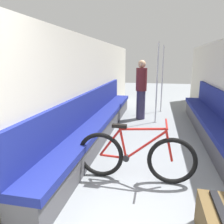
{
  "coord_description": "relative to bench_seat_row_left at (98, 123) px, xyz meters",
  "views": [
    {
      "loc": [
        0.02,
        -1.03,
        1.64
      ],
      "look_at": [
        -0.83,
        3.03,
        0.65
      ],
      "focal_mm": 35.0,
      "sensor_mm": 36.0,
      "label": 1
    }
  ],
  "objects": [
    {
      "name": "wall_left",
      "position": [
        -0.25,
        0.15,
        0.73
      ],
      "size": [
        0.1,
        10.21,
        2.1
      ],
      "primitive_type": "cube",
      "color": "beige",
      "rests_on": "ground"
    },
    {
      "name": "bench_seat_row_right",
      "position": [
        2.38,
        0.0,
        0.0
      ],
      "size": [
        0.46,
        5.76,
        1.0
      ],
      "color": "#4C4C51",
      "rests_on": "ground"
    },
    {
      "name": "bicycle",
      "position": [
        0.96,
        -1.61,
        0.03
      ],
      "size": [
        1.64,
        0.46,
        0.85
      ],
      "rotation": [
        0.0,
        0.0,
        0.15
      ],
      "color": "black",
      "rests_on": "ground"
    },
    {
      "name": "grab_pole_near",
      "position": [
        1.35,
        2.74,
        0.69
      ],
      "size": [
        0.08,
        0.08,
        2.08
      ],
      "color": "gray",
      "rests_on": "ground"
    },
    {
      "name": "bench_seat_row_left",
      "position": [
        0.0,
        0.0,
        0.0
      ],
      "size": [
        0.46,
        5.76,
        1.0
      ],
      "color": "#4C4C51",
      "rests_on": "ground"
    },
    {
      "name": "grab_pole_far",
      "position": [
        1.2,
        1.41,
        0.69
      ],
      "size": [
        0.08,
        0.08,
        2.08
      ],
      "color": "gray",
      "rests_on": "ground"
    },
    {
      "name": "passenger_standing",
      "position": [
        0.78,
        1.69,
        0.53
      ],
      "size": [
        0.3,
        0.3,
        1.64
      ],
      "rotation": [
        0.0,
        0.0,
        1.14
      ],
      "color": "#332D4C",
      "rests_on": "ground"
    }
  ]
}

